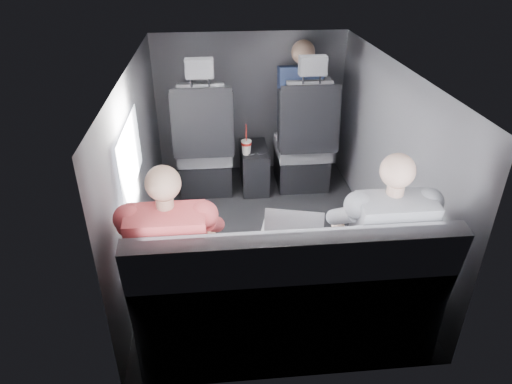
{
  "coord_description": "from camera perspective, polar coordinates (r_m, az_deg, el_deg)",
  "views": [
    {
      "loc": [
        -0.35,
        -2.94,
        2.08
      ],
      "look_at": [
        -0.07,
        -0.05,
        0.46
      ],
      "focal_mm": 32.0,
      "sensor_mm": 36.0,
      "label": 1
    }
  ],
  "objects": [
    {
      "name": "rear_bench",
      "position": [
        2.61,
        3.87,
        -13.74
      ],
      "size": [
        1.6,
        0.57,
        0.92
      ],
      "color": "#5A5A5E",
      "rests_on": "floor"
    },
    {
      "name": "soda_cup",
      "position": [
        4.03,
        -1.22,
        5.69
      ],
      "size": [
        0.09,
        0.09,
        0.28
      ],
      "color": "white",
      "rests_on": "center_console"
    },
    {
      "name": "laptop_white",
      "position": [
        2.61,
        -11.07,
        -5.05
      ],
      "size": [
        0.42,
        0.46,
        0.25
      ],
      "color": "silver",
      "rests_on": "passenger_rear_left"
    },
    {
      "name": "panel_left",
      "position": [
        3.3,
        -14.52,
        3.04
      ],
      "size": [
        0.02,
        2.6,
        1.35
      ],
      "primitive_type": "cube",
      "color": "#56565B",
      "rests_on": "floor"
    },
    {
      "name": "front_seat_left",
      "position": [
        4.14,
        -6.41,
        5.06
      ],
      "size": [
        0.52,
        0.58,
        1.26
      ],
      "color": "black",
      "rests_on": "floor"
    },
    {
      "name": "ceiling",
      "position": [
        3.05,
        1.34,
        15.33
      ],
      "size": [
        2.6,
        2.6,
        0.0
      ],
      "primitive_type": "plane",
      "rotation": [
        3.14,
        0.0,
        0.0
      ],
      "color": "#B2B2AD",
      "rests_on": "panel_back"
    },
    {
      "name": "passenger_front_right",
      "position": [
        4.32,
        5.62,
        11.28
      ],
      "size": [
        0.42,
        0.42,
        0.88
      ],
      "color": "navy",
      "rests_on": "front_seat_right"
    },
    {
      "name": "passenger_rear_right",
      "position": [
        2.6,
        14.91,
        -6.14
      ],
      "size": [
        0.48,
        0.61,
        1.2
      ],
      "color": "navy",
      "rests_on": "rear_bench"
    },
    {
      "name": "laptop_black",
      "position": [
        2.7,
        14.12,
        -4.27
      ],
      "size": [
        0.38,
        0.39,
        0.23
      ],
      "color": "black",
      "rests_on": "passenger_rear_right"
    },
    {
      "name": "laptop_silver",
      "position": [
        2.59,
        4.32,
        -4.96
      ],
      "size": [
        0.36,
        0.36,
        0.23
      ],
      "color": "#BBBCC1",
      "rests_on": "rear_bench"
    },
    {
      "name": "panel_front",
      "position": [
        4.48,
        -0.74,
        10.93
      ],
      "size": [
        1.8,
        0.02,
        1.35
      ],
      "primitive_type": "cube",
      "color": "#56565B",
      "rests_on": "floor"
    },
    {
      "name": "floor",
      "position": [
        3.62,
        1.09,
        -5.9
      ],
      "size": [
        2.6,
        2.6,
        0.0
      ],
      "primitive_type": "plane",
      "color": "black",
      "rests_on": "ground"
    },
    {
      "name": "side_window",
      "position": [
        2.94,
        -15.41,
        4.42
      ],
      "size": [
        0.02,
        0.75,
        0.42
      ],
      "primitive_type": "cube",
      "color": "white",
      "rests_on": "panel_left"
    },
    {
      "name": "passenger_rear_left",
      "position": [
        2.47,
        -10.25,
        -7.77
      ],
      "size": [
        0.48,
        0.6,
        1.18
      ],
      "color": "#333439",
      "rests_on": "rear_bench"
    },
    {
      "name": "center_console",
      "position": [
        4.27,
        -0.22,
        3.1
      ],
      "size": [
        0.24,
        0.48,
        0.41
      ],
      "color": "black",
      "rests_on": "floor"
    },
    {
      "name": "panel_right",
      "position": [
        3.49,
        16.08,
        4.26
      ],
      "size": [
        0.02,
        2.6,
        1.35
      ],
      "primitive_type": "cube",
      "color": "#56565B",
      "rests_on": "floor"
    },
    {
      "name": "front_seat_right",
      "position": [
        4.21,
        5.96,
        5.55
      ],
      "size": [
        0.52,
        0.58,
        1.26
      ],
      "color": "black",
      "rests_on": "floor"
    },
    {
      "name": "panel_back",
      "position": [
        2.19,
        5.18,
        -10.92
      ],
      "size": [
        1.8,
        0.02,
        1.35
      ],
      "primitive_type": "cube",
      "color": "#56565B",
      "rests_on": "floor"
    },
    {
      "name": "seatbelt",
      "position": [
        3.91,
        6.74,
        9.91
      ],
      "size": [
        0.35,
        0.11,
        0.59
      ],
      "primitive_type": "cube",
      "rotation": [
        -0.14,
        0.49,
        0.0
      ],
      "color": "black",
      "rests_on": "front_seat_right"
    }
  ]
}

